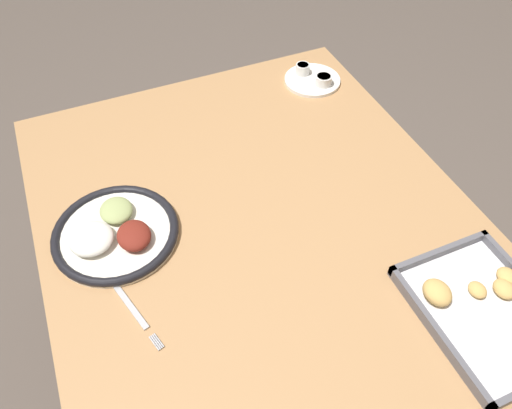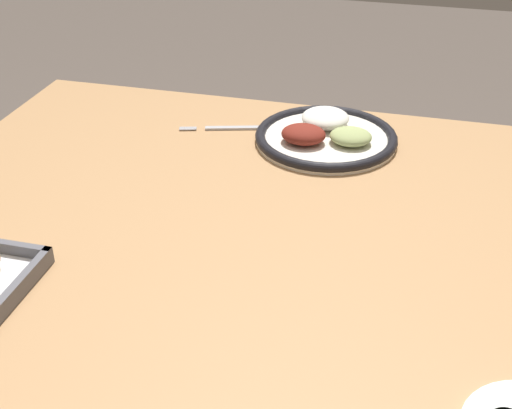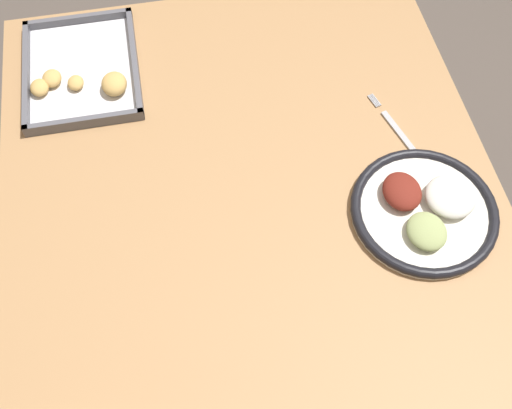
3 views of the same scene
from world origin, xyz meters
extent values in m
plane|color=#564C44|center=(0.00, 0.00, 0.00)|extent=(8.00, 8.00, 0.00)
cube|color=#AD7F51|center=(0.00, 0.00, 0.71)|extent=(1.18, 0.97, 0.03)
cylinder|color=#AD7F51|center=(0.54, -0.43, 0.35)|extent=(0.06, 0.06, 0.69)
cylinder|color=#AD7F51|center=(0.54, 0.43, 0.35)|extent=(0.06, 0.06, 0.69)
cylinder|color=white|center=(-0.09, -0.31, 0.73)|extent=(0.28, 0.28, 0.01)
torus|color=black|center=(-0.09, -0.31, 0.73)|extent=(0.28, 0.28, 0.02)
ellipsoid|color=silver|center=(-0.08, -0.36, 0.75)|extent=(0.10, 0.10, 0.03)
ellipsoid|color=maroon|center=(-0.05, -0.28, 0.75)|extent=(0.09, 0.07, 0.03)
ellipsoid|color=#9EAD6B|center=(-0.14, -0.30, 0.75)|extent=(0.08, 0.07, 0.03)
cube|color=#B2B2B7|center=(0.09, -0.33, 0.72)|extent=(0.15, 0.05, 0.00)
cylinder|color=#B2B2B7|center=(0.20, -0.30, 0.72)|extent=(0.03, 0.01, 0.00)
cylinder|color=#B2B2B7|center=(0.20, -0.30, 0.72)|extent=(0.03, 0.01, 0.00)
cylinder|color=#B2B2B7|center=(0.19, -0.30, 0.72)|extent=(0.03, 0.01, 0.00)
cylinder|color=#B2B2B7|center=(0.19, -0.29, 0.72)|extent=(0.03, 0.01, 0.00)
cube|color=#595960|center=(0.39, 0.31, 0.72)|extent=(0.31, 0.25, 0.01)
cube|color=silver|center=(0.39, 0.31, 0.73)|extent=(0.29, 0.23, 0.00)
cube|color=#595960|center=(0.39, 0.19, 0.74)|extent=(0.31, 0.01, 0.02)
cube|color=#595960|center=(0.39, 0.43, 0.74)|extent=(0.31, 0.01, 0.02)
cube|color=#595960|center=(0.24, 0.31, 0.74)|extent=(0.01, 0.25, 0.02)
cube|color=#595960|center=(0.54, 0.31, 0.74)|extent=(0.01, 0.25, 0.02)
ellipsoid|color=tan|center=(0.32, 0.24, 0.75)|extent=(0.06, 0.05, 0.03)
ellipsoid|color=tan|center=(0.35, 0.40, 0.74)|extent=(0.05, 0.04, 0.03)
ellipsoid|color=tan|center=(0.37, 0.37, 0.74)|extent=(0.05, 0.04, 0.03)
ellipsoid|color=tan|center=(0.35, 0.32, 0.74)|extent=(0.04, 0.03, 0.02)
camera|label=1|loc=(0.66, -0.29, 1.60)|focal=35.00mm
camera|label=2|loc=(-0.27, 0.95, 1.34)|focal=50.00mm
camera|label=3|loc=(-0.58, 0.10, 1.71)|focal=42.00mm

